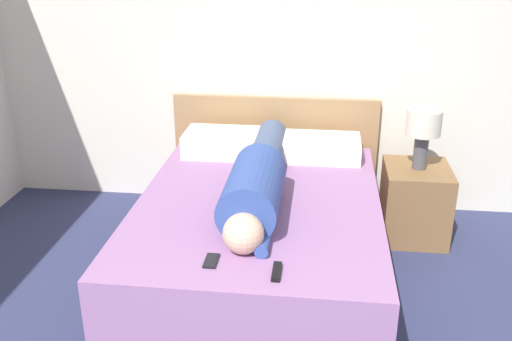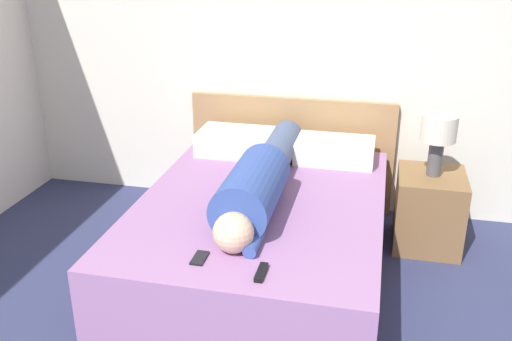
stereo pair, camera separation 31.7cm
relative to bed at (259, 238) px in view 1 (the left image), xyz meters
name	(u,v)px [view 1 (the left image)]	position (x,y,z in m)	size (l,w,h in m)	color
wall_back	(284,41)	(0.05, 1.15, 1.03)	(5.67, 0.06, 2.60)	silver
bed	(259,238)	(0.00, 0.00, 0.00)	(1.46, 2.00, 0.53)	#936699
headboard	(275,152)	(0.00, 1.08, 0.18)	(1.58, 0.04, 0.88)	#A37A51
nightstand	(415,202)	(1.04, 0.65, 0.00)	(0.45, 0.49, 0.53)	brown
table_lamp	(423,128)	(1.04, 0.65, 0.55)	(0.23, 0.23, 0.42)	#4C4C51
person_lying	(258,179)	(0.00, -0.01, 0.40)	(0.32, 1.69, 0.32)	#DBB293
pillow_near_headboard	(224,143)	(-0.34, 0.76, 0.35)	(0.58, 0.37, 0.17)	silver
pillow_second	(322,148)	(0.37, 0.76, 0.34)	(0.55, 0.37, 0.15)	silver
tv_remote	(277,272)	(0.18, -0.82, 0.28)	(0.04, 0.15, 0.02)	black
cell_phone	(211,261)	(-0.15, -0.75, 0.27)	(0.06, 0.13, 0.01)	black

